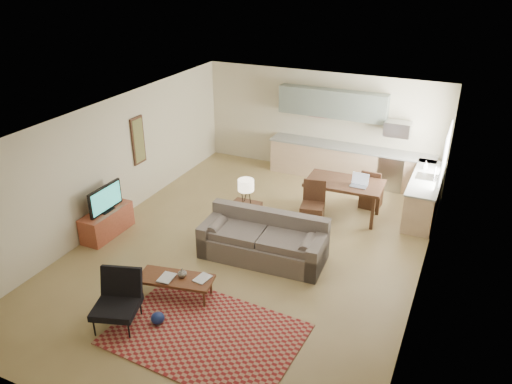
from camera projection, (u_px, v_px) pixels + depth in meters
The scene contains 25 objects.
room at pixel (249, 189), 9.47m from camera, with size 9.00×9.00×9.00m.
kitchen_counter_back at pixel (349, 164), 12.95m from camera, with size 4.26×0.64×0.92m, color tan, non-canonical shape.
kitchen_counter_right at pixel (424, 196), 11.22m from camera, with size 0.64×2.26×0.92m, color tan, non-canonical shape.
kitchen_range at pixel (392, 171), 12.54m from camera, with size 0.62×0.62×0.90m, color #A5A8AD.
kitchen_microwave at pixel (398, 129), 12.08m from camera, with size 0.62×0.40×0.35m, color #A5A8AD.
upper_cabinets at pixel (332, 103), 12.65m from camera, with size 2.80×0.34×0.70m, color slate.
window_right at pixel (446, 153), 10.64m from camera, with size 0.02×1.40×1.05m, color white.
wall_art_left at pixel (138, 141), 11.32m from camera, with size 0.06×0.42×1.10m, color olive, non-canonical shape.
triptych at pixel (319, 108), 13.00m from camera, with size 1.70×0.04×0.50m, color beige, non-canonical shape.
rug at pixel (206, 334), 7.79m from camera, with size 2.87×1.99×0.02m, color maroon.
sofa at pixel (263, 239), 9.58m from camera, with size 2.50×1.09×0.87m, color #5E544C, non-canonical shape.
coffee_table at pixel (176, 287), 8.60m from camera, with size 1.29×0.51×0.39m, color #4D2714, non-canonical shape.
book_a at pixel (160, 277), 8.52m from camera, with size 0.26×0.34×0.03m, color maroon.
book_b at pixel (198, 276), 8.52m from camera, with size 0.26×0.33×0.02m, color navy.
vase at pixel (182, 273), 8.50m from camera, with size 0.18×0.18×0.16m, color black.
armchair at pixel (116, 303), 7.80m from camera, with size 0.78×0.78×0.89m, color black, non-canonical shape.
tv_credenza at pixel (107, 222), 10.48m from camera, with size 0.47×1.22×0.56m, color brown, non-canonical shape.
tv at pixel (105, 199), 10.22m from camera, with size 0.09×0.94×0.56m, color black, non-canonical shape.
console_table at pixel (246, 218), 10.53m from camera, with size 0.59×0.39×0.69m, color #382115, non-canonical shape.
table_lamp at pixel (246, 191), 10.26m from camera, with size 0.34×0.34×0.55m, color beige, non-canonical shape.
dining_table at pixel (343, 199), 11.16m from camera, with size 1.67×0.96×0.85m, color #382115, non-canonical shape.
dining_chair_near at pixel (312, 205), 10.69m from camera, with size 0.49×0.51×1.02m, color #382115, non-canonical shape.
dining_chair_far at pixel (372, 188), 11.56m from camera, with size 0.46×0.48×0.96m, color #382115, non-canonical shape.
laptop at pixel (359, 181), 10.70m from camera, with size 0.36×0.27×0.27m, color #A5A8AD, non-canonical shape.
soap_bottle at pixel (426, 165), 11.40m from camera, with size 0.10×0.10×0.19m, color beige.
Camera 1 is at (3.66, -7.75, 5.38)m, focal length 35.00 mm.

